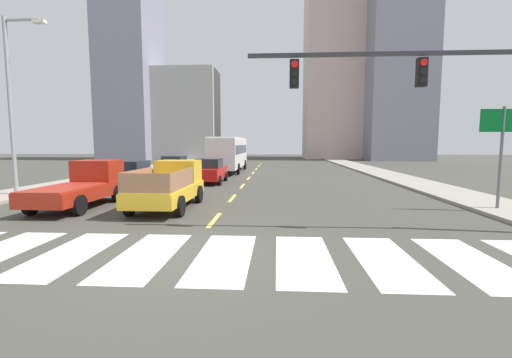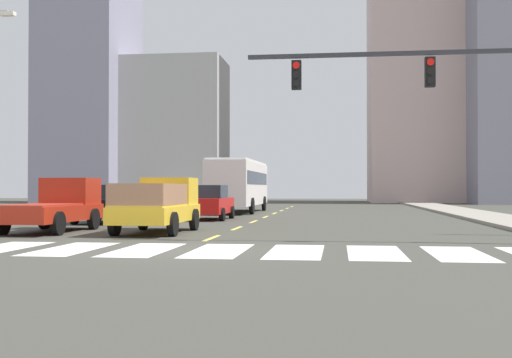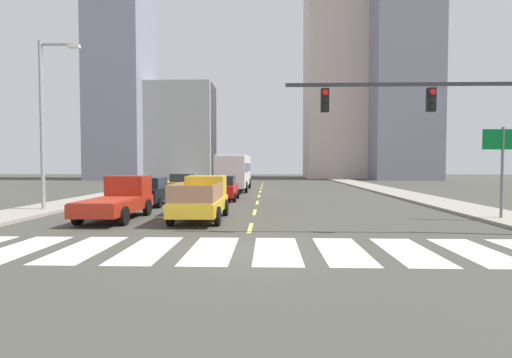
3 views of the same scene
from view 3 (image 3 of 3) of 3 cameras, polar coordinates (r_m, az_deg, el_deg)
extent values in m
plane|color=#404038|center=(11.71, -1.75, -10.42)|extent=(160.00, 160.00, 0.00)
cube|color=gray|center=(31.48, 22.20, -2.42)|extent=(3.02, 110.00, 0.15)
cube|color=gray|center=(32.00, -21.01, -2.33)|extent=(3.02, 110.00, 0.15)
cube|color=silver|center=(13.87, -31.27, -8.73)|extent=(1.33, 3.76, 0.01)
cube|color=silver|center=(12.93, -23.98, -9.38)|extent=(1.33, 3.76, 0.01)
cube|color=silver|center=(12.23, -15.66, -9.94)|extent=(1.33, 3.76, 0.01)
cube|color=silver|center=(11.80, -6.52, -10.31)|extent=(1.33, 3.76, 0.01)
cube|color=silver|center=(11.69, 3.06, -10.43)|extent=(1.33, 3.76, 0.01)
cube|color=silver|center=(11.89, 12.58, -10.26)|extent=(1.33, 3.76, 0.01)
cube|color=silver|center=(12.39, 21.53, -9.85)|extent=(1.33, 3.76, 0.01)
cube|color=silver|center=(13.16, 29.58, -9.28)|extent=(1.33, 3.76, 0.01)
cube|color=#E2CF54|center=(15.63, -0.84, -7.18)|extent=(0.16, 2.40, 0.01)
cube|color=#E2CF54|center=(20.57, -0.20, -4.88)|extent=(0.16, 2.40, 0.01)
cube|color=#E2CF54|center=(25.54, 0.19, -3.48)|extent=(0.16, 2.40, 0.01)
cube|color=#E2CF54|center=(30.51, 0.45, -2.53)|extent=(0.16, 2.40, 0.01)
cube|color=#E2CF54|center=(35.50, 0.64, -1.85)|extent=(0.16, 2.40, 0.01)
cube|color=#E2CF54|center=(40.49, 0.78, -1.33)|extent=(0.16, 2.40, 0.01)
cube|color=#E2CF54|center=(45.48, 0.89, -0.93)|extent=(0.16, 2.40, 0.01)
cube|color=#E2CF54|center=(50.47, 0.98, -0.61)|extent=(0.16, 2.40, 0.01)
cube|color=gold|center=(17.80, -8.18, -3.84)|extent=(1.96, 5.20, 0.56)
cube|color=gold|center=(19.41, -7.32, -1.01)|extent=(1.84, 1.60, 1.00)
cube|color=#19232D|center=(19.83, -7.13, -0.42)|extent=(1.72, 0.08, 0.56)
cube|color=gold|center=(16.84, -8.75, -3.13)|extent=(1.84, 3.30, 0.06)
cylinder|color=black|center=(19.54, -10.22, -4.13)|extent=(0.22, 0.80, 0.80)
cylinder|color=black|center=(19.23, -4.48, -4.20)|extent=(0.22, 0.80, 0.80)
cylinder|color=black|center=(16.52, -12.48, -5.32)|extent=(0.22, 0.80, 0.80)
cylinder|color=black|center=(16.15, -5.69, -5.46)|extent=(0.22, 0.80, 0.80)
cube|color=#8C6145|center=(16.99, -11.74, -1.82)|extent=(0.06, 3.17, 0.70)
cube|color=#8C6145|center=(16.66, -5.70, -1.86)|extent=(0.06, 3.17, 0.70)
cube|color=#8C6145|center=(15.26, -9.84, -2.27)|extent=(1.80, 0.06, 0.70)
cube|color=#A32312|center=(18.82, -19.97, -3.62)|extent=(1.96, 5.20, 0.56)
cube|color=#A32312|center=(20.35, -18.22, -0.96)|extent=(1.84, 1.60, 1.00)
cube|color=#19232D|center=(20.75, -17.81, -0.39)|extent=(1.72, 0.08, 0.56)
cube|color=maroon|center=(17.92, -21.11, -2.93)|extent=(1.84, 3.30, 0.06)
cylinder|color=black|center=(20.66, -20.88, -3.90)|extent=(0.22, 0.80, 0.80)
cylinder|color=black|center=(19.99, -15.67, -4.03)|extent=(0.22, 0.80, 0.80)
cylinder|color=black|center=(17.84, -24.76, -4.92)|extent=(0.22, 0.80, 0.80)
cylinder|color=black|center=(17.06, -18.83, -5.15)|extent=(0.22, 0.80, 0.80)
cube|color=silver|center=(36.81, -3.14, 1.18)|extent=(2.50, 10.80, 2.70)
cube|color=#19232D|center=(36.81, -3.14, 1.72)|extent=(2.52, 9.94, 0.80)
cube|color=silver|center=(36.81, -3.14, 3.37)|extent=(2.40, 10.37, 0.12)
cylinder|color=black|center=(40.32, -4.50, -0.65)|extent=(0.22, 1.00, 1.00)
cylinder|color=black|center=(40.12, -0.94, -0.65)|extent=(0.22, 1.00, 1.00)
cylinder|color=black|center=(34.05, -5.66, -1.20)|extent=(0.22, 1.00, 1.00)
cylinder|color=black|center=(33.82, -1.45, -1.21)|extent=(0.22, 1.00, 1.00)
cube|color=#A4781A|center=(32.74, -10.74, -1.02)|extent=(1.80, 4.40, 0.76)
cube|color=#1E2833|center=(32.56, -10.81, 0.20)|extent=(1.58, 2.11, 0.64)
cylinder|color=black|center=(34.30, -11.71, -1.51)|extent=(0.22, 0.64, 0.64)
cylinder|color=black|center=(33.92, -8.75, -1.53)|extent=(0.22, 0.64, 0.64)
cylinder|color=black|center=(31.66, -12.87, -1.84)|extent=(0.22, 0.64, 0.64)
cylinder|color=black|center=(31.25, -9.67, -1.86)|extent=(0.22, 0.64, 0.64)
cube|color=red|center=(27.22, -4.85, -1.65)|extent=(1.80, 4.40, 0.76)
cube|color=#1E2833|center=(27.03, -4.89, -0.19)|extent=(1.58, 2.11, 0.64)
cylinder|color=black|center=(28.71, -6.32, -2.21)|extent=(0.22, 0.64, 0.64)
cylinder|color=black|center=(28.52, -2.73, -2.23)|extent=(0.22, 0.64, 0.64)
cylinder|color=black|center=(26.03, -7.16, -2.68)|extent=(0.22, 0.64, 0.64)
cylinder|color=black|center=(25.81, -3.21, -2.71)|extent=(0.22, 0.64, 0.64)
cube|color=black|center=(24.61, -15.21, -2.15)|extent=(1.80, 4.40, 0.76)
cube|color=#1E2833|center=(24.42, -15.33, -0.54)|extent=(1.58, 2.11, 0.64)
cylinder|color=black|center=(26.21, -16.21, -2.72)|extent=(0.22, 0.64, 0.64)
cylinder|color=black|center=(25.71, -12.39, -2.78)|extent=(0.22, 0.64, 0.64)
cylinder|color=black|center=(23.64, -18.26, -3.29)|extent=(0.22, 0.64, 0.64)
cylinder|color=black|center=(23.08, -14.05, -3.37)|extent=(0.22, 0.64, 0.64)
cube|color=#2D2D33|center=(15.34, 22.72, 12.72)|extent=(9.43, 0.12, 0.12)
cube|color=black|center=(15.42, 24.36, 10.57)|extent=(0.28, 0.24, 0.84)
cylinder|color=red|center=(15.35, 24.56, 11.59)|extent=(0.20, 0.04, 0.20)
cylinder|color=black|center=(15.30, 24.55, 10.63)|extent=(0.20, 0.04, 0.20)
cylinder|color=black|center=(15.27, 24.53, 9.67)|extent=(0.20, 0.04, 0.20)
cube|color=black|center=(14.43, 10.10, 11.33)|extent=(0.28, 0.24, 0.84)
cylinder|color=red|center=(14.35, 10.18, 12.43)|extent=(0.20, 0.04, 0.20)
cylinder|color=black|center=(14.30, 10.18, 11.41)|extent=(0.20, 0.04, 0.20)
cylinder|color=black|center=(14.26, 10.17, 10.38)|extent=(0.20, 0.04, 0.20)
cylinder|color=slate|center=(20.50, 32.46, 0.61)|extent=(0.12, 0.12, 4.20)
cube|color=#066324|center=(20.48, 32.46, 4.95)|extent=(1.70, 0.06, 0.90)
cylinder|color=gray|center=(23.54, -28.97, 6.70)|extent=(0.20, 0.20, 9.00)
cube|color=gray|center=(23.85, -27.24, 17.18)|extent=(1.80, 0.10, 0.10)
cube|color=silver|center=(23.42, -25.22, 17.25)|extent=(0.60, 0.28, 0.16)
cube|color=gray|center=(68.24, -19.11, 12.65)|extent=(8.51, 11.11, 29.93)
cube|color=#9C9C99|center=(65.62, -11.30, 6.79)|extent=(11.48, 7.67, 15.49)
cube|color=beige|center=(72.14, 11.51, 14.21)|extent=(10.16, 11.29, 35.01)
camera|label=1|loc=(3.69, 26.52, 4.50)|focal=24.10mm
camera|label=2|loc=(5.63, 145.65, -12.28)|focal=45.16mm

